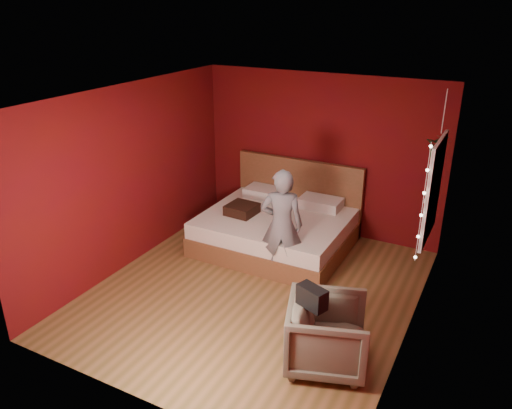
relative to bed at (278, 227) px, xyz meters
name	(u,v)px	position (x,y,z in m)	size (l,w,h in m)	color
floor	(255,291)	(0.31, -1.37, -0.31)	(4.50, 4.50, 0.00)	brown
room_walls	(255,173)	(0.31, -1.37, 1.37)	(4.04, 4.54, 2.62)	#580E09
window	(433,190)	(2.27, -0.47, 1.19)	(0.05, 0.97, 1.27)	white
fairy_lights	(423,204)	(2.25, -1.00, 1.19)	(0.04, 0.04, 1.45)	silver
bed	(278,227)	(0.00, 0.00, 0.00)	(2.19, 1.86, 1.20)	brown
person	(282,225)	(0.45, -0.87, 0.48)	(0.58, 0.38, 1.59)	slate
armchair	(327,334)	(1.65, -2.29, 0.07)	(0.81, 0.84, 0.76)	#64604E
handbag	(312,297)	(1.51, -2.42, 0.56)	(0.31, 0.16, 0.22)	black
throw_pillow	(242,209)	(-0.49, -0.29, 0.31)	(0.43, 0.43, 0.15)	black
hanging_plant	(439,146)	(2.19, 0.22, 1.54)	(0.34, 0.30, 0.92)	silver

